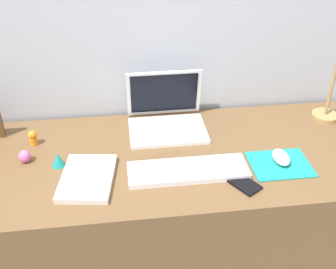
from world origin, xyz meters
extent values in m
cube|color=#B2B7C1|center=(0.00, 0.35, 0.83)|extent=(2.87, 0.05, 1.65)
cube|color=brown|center=(0.00, 0.00, 0.37)|extent=(1.67, 0.63, 0.74)
cube|color=white|center=(0.03, 0.15, 0.75)|extent=(0.30, 0.21, 0.01)
cube|color=white|center=(0.03, 0.27, 0.85)|extent=(0.30, 0.04, 0.20)
cube|color=black|center=(0.03, 0.27, 0.85)|extent=(0.27, 0.03, 0.17)
cube|color=white|center=(0.07, -0.11, 0.75)|extent=(0.41, 0.13, 0.02)
cube|color=teal|center=(0.40, -0.11, 0.74)|extent=(0.21, 0.17, 0.00)
ellipsoid|color=white|center=(0.40, -0.09, 0.76)|extent=(0.06, 0.10, 0.03)
cube|color=black|center=(0.23, -0.19, 0.74)|extent=(0.12, 0.14, 0.01)
cylinder|color=#A5844C|center=(0.70, 0.18, 0.75)|extent=(0.11, 0.11, 0.02)
cylinder|color=#A5844C|center=(0.70, 0.18, 0.92)|extent=(0.01, 0.01, 0.32)
cube|color=silver|center=(-0.27, -0.11, 0.75)|extent=(0.20, 0.26, 0.02)
cone|color=teal|center=(-0.38, -0.01, 0.77)|extent=(0.05, 0.05, 0.05)
cylinder|color=orange|center=(-0.48, 0.13, 0.75)|extent=(0.03, 0.03, 0.03)
sphere|color=orange|center=(-0.48, 0.13, 0.78)|extent=(0.03, 0.03, 0.03)
ellipsoid|color=pink|center=(-0.49, 0.03, 0.76)|extent=(0.04, 0.04, 0.05)
camera|label=1|loc=(-0.14, -1.21, 1.63)|focal=44.32mm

